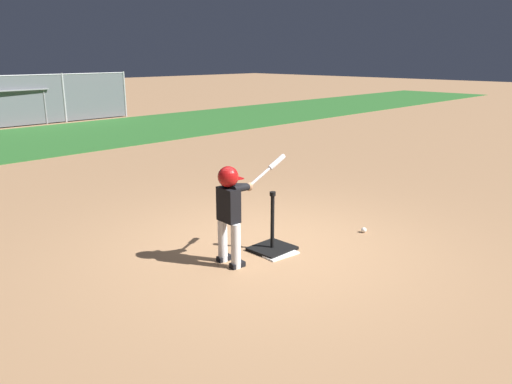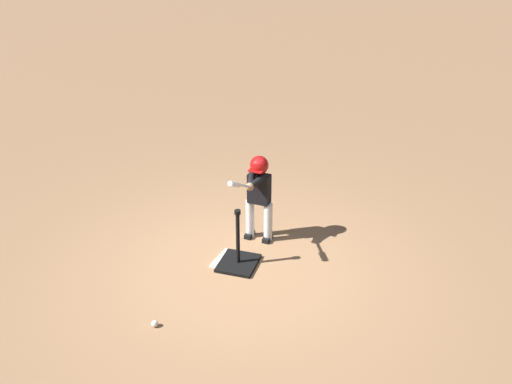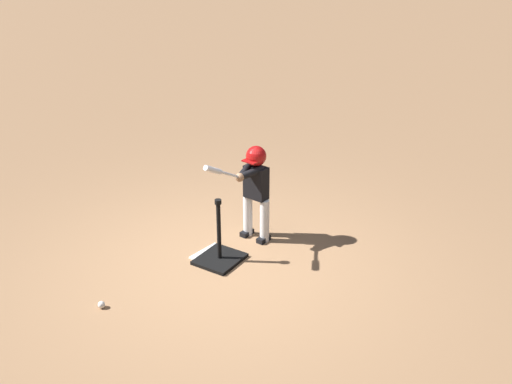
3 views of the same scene
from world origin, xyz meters
name	(u,v)px [view 2 (image 2 of 3)]	position (x,y,z in m)	size (l,w,h in m)	color
ground_plane	(245,268)	(0.00, 0.00, 0.00)	(90.00, 90.00, 0.00)	#99704C
home_plate	(233,261)	(-0.09, -0.19, 0.01)	(0.44, 0.44, 0.02)	white
batting_tee	(238,258)	(-0.06, -0.11, 0.09)	(0.51, 0.46, 0.77)	black
batter_child	(258,188)	(-0.71, -0.06, 0.76)	(0.99, 0.38, 1.23)	silver
baseball	(155,324)	(1.33, -0.58, 0.04)	(0.07, 0.07, 0.07)	white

